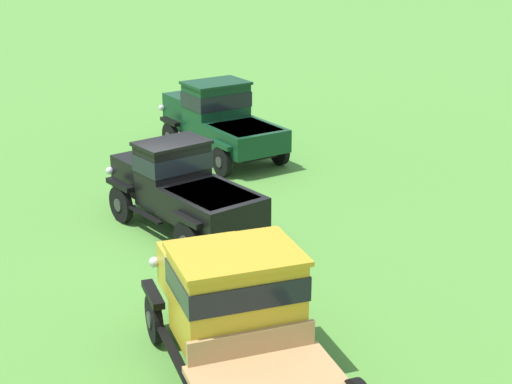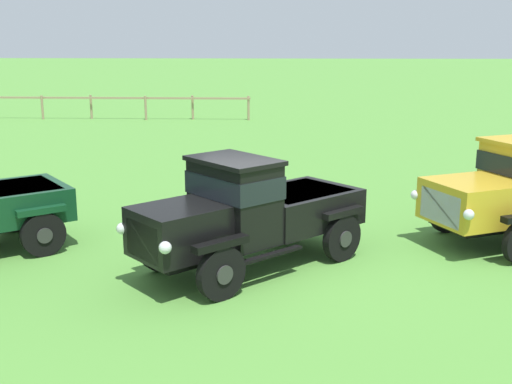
# 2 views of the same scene
# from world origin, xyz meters

# --- Properties ---
(ground_plane) EXTENTS (240.00, 240.00, 0.00)m
(ground_plane) POSITION_xyz_m (0.00, 0.00, 0.00)
(ground_plane) COLOR #518E38
(vintage_truck_foreground_near) EXTENTS (4.98, 4.41, 2.25)m
(vintage_truck_foreground_near) POSITION_xyz_m (-6.37, 0.05, 1.14)
(vintage_truck_foreground_near) COLOR black
(vintage_truck_foreground_near) RESTS_ON ground
(vintage_truck_second_in_line) EXTENTS (4.38, 4.25, 2.08)m
(vintage_truck_second_in_line) POSITION_xyz_m (-0.34, -0.04, 1.06)
(vintage_truck_second_in_line) COLOR black
(vintage_truck_second_in_line) RESTS_ON ground
(vintage_truck_midrow_center) EXTENTS (5.80, 4.08, 2.07)m
(vintage_truck_midrow_center) POSITION_xyz_m (5.26, 1.79, 1.12)
(vintage_truck_midrow_center) COLOR black
(vintage_truck_midrow_center) RESTS_ON ground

